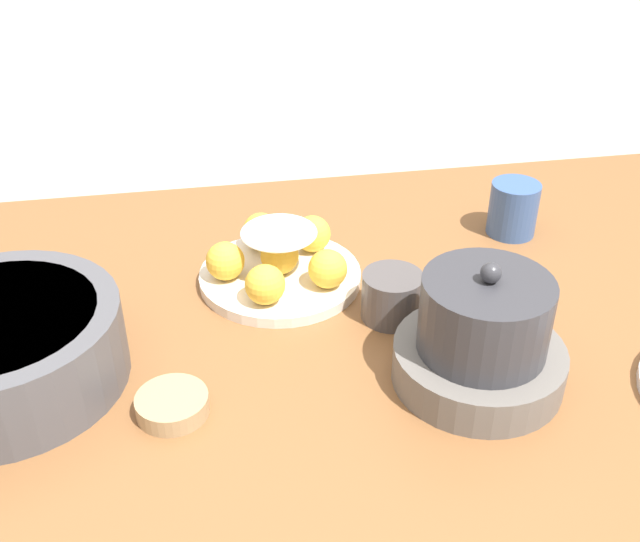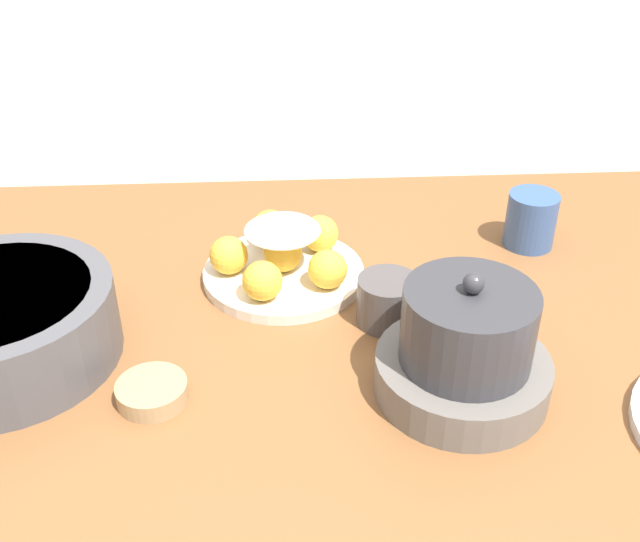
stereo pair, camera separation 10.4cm
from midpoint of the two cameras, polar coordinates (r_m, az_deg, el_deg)
name	(u,v)px [view 2 (the right image)]	position (r m, az deg, el deg)	size (l,w,h in m)	color
dining_table	(357,369)	(1.09, 5.58, -7.53)	(1.35, 0.85, 0.75)	brown
cake_plate	(283,259)	(1.08, -0.11, 0.83)	(0.24, 0.24, 0.09)	silver
sauce_bowl	(152,391)	(0.89, -9.42, -9.15)	(0.08, 0.08, 0.02)	tan
cup_near	(531,220)	(1.22, 18.15, 3.65)	(0.08, 0.08, 0.09)	#38568E
cup_far	(387,301)	(1.00, 8.14, -2.36)	(0.08, 0.08, 0.07)	#4C4747
warming_pot	(465,351)	(0.89, 14.31, -6.02)	(0.21, 0.21, 0.17)	#66605B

